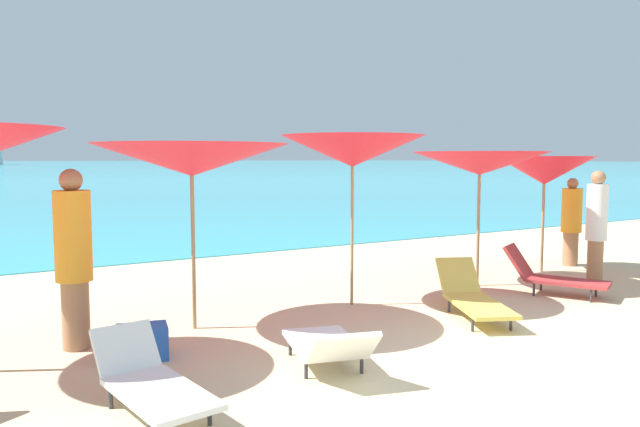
{
  "coord_description": "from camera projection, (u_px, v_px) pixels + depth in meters",
  "views": [
    {
      "loc": [
        -4.69,
        -3.63,
        2.04
      ],
      "look_at": [
        0.09,
        4.26,
        1.2
      ],
      "focal_mm": 34.35,
      "sensor_mm": 36.0,
      "label": 1
    }
  ],
  "objects": [
    {
      "name": "ground_plane",
      "position": [
        189.0,
        252.0,
        14.22
      ],
      "size": [
        50.0,
        100.0,
        0.3
      ],
      "primitive_type": "cube",
      "color": "beige"
    },
    {
      "name": "umbrella_1",
      "position": [
        192.0,
        160.0,
        7.16
      ],
      "size": [
        2.31,
        2.31,
        2.21
      ],
      "color": "#9E7F59",
      "rests_on": "ground_plane"
    },
    {
      "name": "umbrella_2",
      "position": [
        352.0,
        151.0,
        8.32
      ],
      "size": [
        2.0,
        2.0,
        2.35
      ],
      "color": "#9E7F59",
      "rests_on": "ground_plane"
    },
    {
      "name": "umbrella_3",
      "position": [
        480.0,
        163.0,
        9.64
      ],
      "size": [
        2.14,
        2.14,
        2.14
      ],
      "color": "#9E7F59",
      "rests_on": "ground_plane"
    },
    {
      "name": "umbrella_4",
      "position": [
        544.0,
        171.0,
        10.85
      ],
      "size": [
        1.72,
        1.72,
        2.07
      ],
      "color": "#9E7F59",
      "rests_on": "ground_plane"
    },
    {
      "name": "lounge_chair_0",
      "position": [
        552.0,
        275.0,
        9.13
      ],
      "size": [
        1.12,
        1.55,
        0.71
      ],
      "rotation": [
        0.0,
        0.0,
        0.46
      ],
      "color": "#A53333",
      "rests_on": "ground_plane"
    },
    {
      "name": "lounge_chair_1",
      "position": [
        150.0,
        381.0,
        4.92
      ],
      "size": [
        0.73,
        1.48,
        0.58
      ],
      "rotation": [
        0.0,
        0.0,
        0.13
      ],
      "color": "white",
      "rests_on": "ground_plane"
    },
    {
      "name": "lounge_chair_2",
      "position": [
        329.0,
        345.0,
        5.9
      ],
      "size": [
        0.98,
        1.49,
        0.53
      ],
      "rotation": [
        0.0,
        0.0,
        2.86
      ],
      "color": "white",
      "rests_on": "ground_plane"
    },
    {
      "name": "lounge_chair_3",
      "position": [
        473.0,
        296.0,
        7.87
      ],
      "size": [
        1.23,
        1.79,
        0.64
      ],
      "rotation": [
        0.0,
        0.0,
        -0.45
      ],
      "color": "#D8BF4C",
      "rests_on": "ground_plane"
    },
    {
      "name": "beachgoer_0",
      "position": [
        571.0,
        220.0,
        11.56
      ],
      "size": [
        0.37,
        0.37,
        1.66
      ],
      "rotation": [
        0.0,
        0.0,
        2.07
      ],
      "color": "#A3704C",
      "rests_on": "ground_plane"
    },
    {
      "name": "beachgoer_1",
      "position": [
        74.0,
        255.0,
        6.47
      ],
      "size": [
        0.38,
        0.38,
        1.93
      ],
      "rotation": [
        0.0,
        0.0,
        0.79
      ],
      "color": "#A3704C",
      "rests_on": "ground_plane"
    },
    {
      "name": "beachgoer_2",
      "position": [
        596.0,
        223.0,
        9.92
      ],
      "size": [
        0.33,
        0.33,
        1.84
      ],
      "rotation": [
        0.0,
        0.0,
        3.18
      ],
      "color": "#A3704C",
      "rests_on": "ground_plane"
    },
    {
      "name": "cooler_box",
      "position": [
        142.0,
        342.0,
        6.21
      ],
      "size": [
        0.57,
        0.46,
        0.34
      ],
      "primitive_type": "cube",
      "rotation": [
        0.0,
        0.0,
        -0.22
      ],
      "color": "blue",
      "rests_on": "ground_plane"
    }
  ]
}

